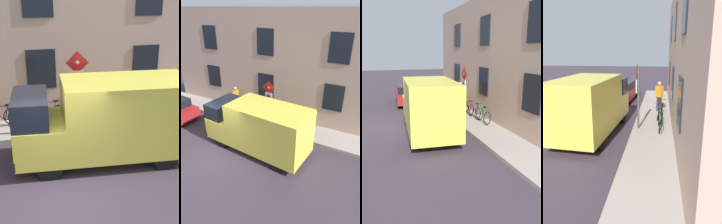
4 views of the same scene
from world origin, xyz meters
The scene contains 11 objects.
ground_plane centered at (0.00, 0.00, 0.00)m, with size 80.00×80.00×0.00m, color #3C323D.
sidewalk_slab centered at (4.15, 0.00, 0.07)m, with size 1.77×17.42×0.14m, color #A59991.
building_facade centered at (5.39, 0.00, 3.28)m, with size 0.75×15.42×6.57m.
sign_post_stacked centered at (3.48, -1.08, 2.00)m, with size 0.16×0.56×2.76m.
delivery_van centered at (1.56, -1.56, 1.33)m, with size 2.42×5.47×2.50m.
parked_hatchback centered at (1.71, 5.37, 0.73)m, with size 2.03×4.11×1.38m.
bicycle_green centered at (4.49, -1.06, 0.51)m, with size 0.46×1.71×0.89m.
bicycle_purple centered at (4.49, -0.17, 0.51)m, with size 0.46×1.72×0.89m.
bicycle_orange centered at (4.49, 0.71, 0.51)m, with size 0.49×1.71×0.89m.
bicycle_black centered at (4.49, 1.60, 0.51)m, with size 0.46×1.72×0.89m.
pedestrian centered at (4.41, 1.98, 1.07)m, with size 0.47×0.46×1.72m.
Camera 3 is at (-0.82, -11.98, 3.66)m, focal length 38.87 mm.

